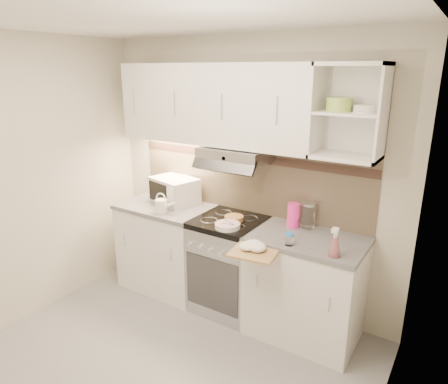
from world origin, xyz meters
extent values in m
plane|color=gray|center=(0.00, 0.00, 0.00)|extent=(3.00, 3.00, 0.00)
cube|color=beige|center=(0.00, 1.40, 1.25)|extent=(3.00, 0.04, 2.50)
cube|color=beige|center=(-1.50, 0.00, 1.25)|extent=(0.04, 2.80, 2.50)
cube|color=beige|center=(1.50, 0.00, 1.25)|extent=(0.04, 2.80, 2.50)
cube|color=white|center=(0.00, 0.00, 2.50)|extent=(3.00, 2.80, 0.04)
cube|color=tan|center=(0.00, 1.39, 1.22)|extent=(2.40, 0.02, 0.64)
cube|color=#36231D|center=(0.00, 1.38, 1.42)|extent=(2.40, 0.01, 0.08)
cube|color=white|center=(-0.25, 1.23, 1.90)|extent=(1.90, 0.34, 0.70)
cube|color=white|center=(0.95, 1.23, 1.90)|extent=(0.50, 0.34, 0.70)
cylinder|color=#95BC48|center=(0.87, 1.23, 1.95)|extent=(0.19, 0.19, 0.10)
cylinder|color=silver|center=(1.07, 1.23, 1.93)|extent=(0.18, 0.18, 0.06)
cube|color=#B7B7BC|center=(0.00, 1.20, 1.48)|extent=(0.60, 0.40, 0.12)
cube|color=white|center=(-0.75, 1.10, 0.43)|extent=(0.90, 0.60, 0.86)
cube|color=slate|center=(-0.75, 1.10, 0.88)|extent=(0.92, 0.62, 0.04)
cube|color=white|center=(0.75, 1.10, 0.43)|extent=(0.90, 0.60, 0.86)
cube|color=slate|center=(0.75, 1.10, 0.88)|extent=(0.92, 0.62, 0.04)
cube|color=#B7B7BC|center=(0.00, 1.10, 0.42)|extent=(0.60, 0.58, 0.85)
cube|color=black|center=(0.00, 1.10, 0.88)|extent=(0.60, 0.60, 0.05)
cube|color=silver|center=(-0.73, 1.22, 1.03)|extent=(0.52, 0.43, 0.25)
cube|color=black|center=(-0.73, 1.05, 1.03)|extent=(0.29, 0.09, 0.20)
cylinder|color=white|center=(-0.65, 0.92, 0.96)|extent=(0.11, 0.11, 0.12)
cone|color=white|center=(-0.56, 0.94, 0.98)|extent=(0.16, 0.07, 0.10)
torus|color=white|center=(-0.65, 0.92, 1.04)|extent=(0.10, 0.04, 0.10)
cylinder|color=silver|center=(0.09, 0.92, 0.91)|extent=(0.22, 0.22, 0.01)
cylinder|color=silver|center=(0.09, 0.92, 0.92)|extent=(0.22, 0.22, 0.01)
cylinder|color=silver|center=(0.09, 0.92, 0.93)|extent=(0.22, 0.22, 0.01)
cube|color=silver|center=(0.09, 0.92, 0.94)|extent=(0.14, 0.05, 0.01)
cylinder|color=#B0643C|center=(0.05, 1.10, 0.92)|extent=(0.17, 0.17, 0.04)
cylinder|color=#FC2F9B|center=(0.55, 1.25, 1.01)|extent=(0.11, 0.11, 0.21)
cube|color=#FC2F9B|center=(0.60, 1.23, 1.03)|extent=(0.02, 0.03, 0.09)
cylinder|color=silver|center=(0.66, 1.30, 1.00)|extent=(0.11, 0.11, 0.20)
cylinder|color=#B7B7BC|center=(0.66, 1.30, 1.11)|extent=(0.12, 0.12, 0.02)
cylinder|color=silver|center=(0.68, 0.88, 0.94)|extent=(0.06, 0.06, 0.08)
cylinder|color=#2376B2|center=(0.68, 0.88, 0.99)|extent=(0.07, 0.07, 0.02)
cone|color=pink|center=(1.03, 0.88, 0.97)|extent=(0.09, 0.09, 0.15)
cube|color=tan|center=(0.48, 0.68, 0.87)|extent=(0.38, 0.35, 0.02)
camera|label=1|loc=(1.77, -1.77, 2.20)|focal=32.00mm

